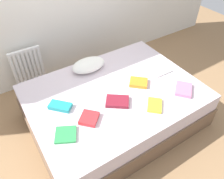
{
  "coord_description": "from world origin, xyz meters",
  "views": [
    {
      "loc": [
        -1.04,
        -1.58,
        2.23
      ],
      "look_at": [
        0.0,
        0.05,
        0.48
      ],
      "focal_mm": 35.36,
      "sensor_mm": 36.0,
      "label": 1
    }
  ],
  "objects": [
    {
      "name": "ground_plane",
      "position": [
        0.0,
        0.0,
        0.0
      ],
      "size": [
        8.0,
        8.0,
        0.0
      ],
      "primitive_type": "plane",
      "color": "#93704C"
    },
    {
      "name": "textbook_pink",
      "position": [
        0.68,
        -0.43,
        0.52
      ],
      "size": [
        0.3,
        0.29,
        0.04
      ],
      "primitive_type": "cube",
      "rotation": [
        0.0,
        0.0,
        0.69
      ],
      "color": "pink",
      "rests_on": "bed"
    },
    {
      "name": "textbook_white",
      "position": [
        0.7,
        -0.01,
        0.51
      ],
      "size": [
        0.25,
        0.17,
        0.02
      ],
      "primitive_type": "cube",
      "rotation": [
        0.0,
        0.0,
        -0.02
      ],
      "color": "white",
      "rests_on": "bed"
    },
    {
      "name": "pillow",
      "position": [
        -0.06,
        0.52,
        0.57
      ],
      "size": [
        0.44,
        0.27,
        0.15
      ],
      "primitive_type": "ellipsoid",
      "color": "white",
      "rests_on": "bed"
    },
    {
      "name": "textbook_teal",
      "position": [
        -0.63,
        0.09,
        0.52
      ],
      "size": [
        0.25,
        0.26,
        0.04
      ],
      "primitive_type": "cube",
      "rotation": [
        0.0,
        0.0,
        -0.82
      ],
      "color": "teal",
      "rests_on": "bed"
    },
    {
      "name": "bed",
      "position": [
        0.0,
        0.0,
        0.25
      ],
      "size": [
        2.0,
        1.5,
        0.5
      ],
      "color": "brown",
      "rests_on": "ground"
    },
    {
      "name": "textbook_yellow",
      "position": [
        0.23,
        -0.44,
        0.51
      ],
      "size": [
        0.25,
        0.25,
        0.03
      ],
      "primitive_type": "cube",
      "rotation": [
        0.0,
        0.0,
        0.81
      ],
      "color": "yellow",
      "rests_on": "bed"
    },
    {
      "name": "textbook_orange",
      "position": [
        0.31,
        -0.05,
        0.52
      ],
      "size": [
        0.27,
        0.27,
        0.04
      ],
      "primitive_type": "cube",
      "rotation": [
        0.0,
        0.0,
        -0.74
      ],
      "color": "orange",
      "rests_on": "bed"
    },
    {
      "name": "textbook_maroon",
      "position": [
        -0.08,
        -0.18,
        0.52
      ],
      "size": [
        0.31,
        0.29,
        0.04
      ],
      "primitive_type": "cube",
      "rotation": [
        0.0,
        0.0,
        -0.65
      ],
      "color": "maroon",
      "rests_on": "bed"
    },
    {
      "name": "textbook_green",
      "position": [
        -0.73,
        -0.28,
        0.51
      ],
      "size": [
        0.26,
        0.26,
        0.03
      ],
      "primitive_type": "cube",
      "rotation": [
        0.0,
        0.0,
        -0.48
      ],
      "color": "green",
      "rests_on": "bed"
    },
    {
      "name": "textbook_red",
      "position": [
        -0.45,
        -0.23,
        0.52
      ],
      "size": [
        0.25,
        0.25,
        0.04
      ],
      "primitive_type": "cube",
      "rotation": [
        0.0,
        0.0,
        -0.8
      ],
      "color": "red",
      "rests_on": "bed"
    },
    {
      "name": "radiator",
      "position": [
        -0.68,
        1.2,
        0.38
      ],
      "size": [
        0.43,
        0.04,
        0.53
      ],
      "color": "white",
      "rests_on": "ground"
    }
  ]
}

